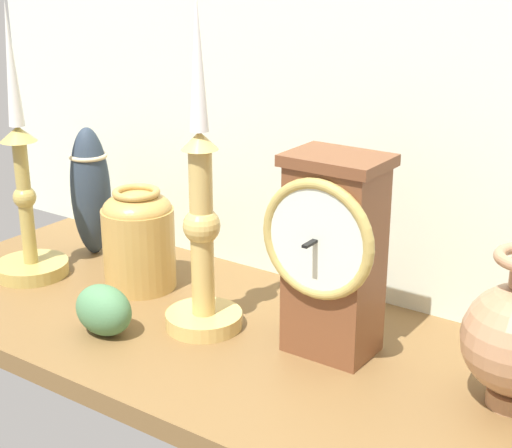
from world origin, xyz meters
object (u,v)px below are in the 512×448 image
(brass_vase_jar, at_px, (139,237))
(tall_ceramic_vase, at_px, (91,191))
(candlestick_tall_center, at_px, (25,203))
(candlestick_tall_left, at_px, (202,231))
(mantel_clock, at_px, (332,253))

(brass_vase_jar, height_order, tall_ceramic_vase, tall_ceramic_vase)
(brass_vase_jar, bearing_deg, candlestick_tall_center, -159.57)
(candlestick_tall_left, height_order, candlestick_tall_center, candlestick_tall_left)
(candlestick_tall_left, bearing_deg, tall_ceramic_vase, 161.18)
(candlestick_tall_center, bearing_deg, tall_ceramic_vase, 83.98)
(candlestick_tall_center, xyz_separation_m, tall_ceramic_vase, (0.01, 0.11, -0.01))
(brass_vase_jar, distance_m, tall_ceramic_vase, 0.15)
(brass_vase_jar, xyz_separation_m, tall_ceramic_vase, (-0.14, 0.05, 0.03))
(candlestick_tall_left, xyz_separation_m, tall_ceramic_vase, (-0.28, 0.09, -0.02))
(candlestick_tall_left, bearing_deg, brass_vase_jar, 162.60)
(candlestick_tall_center, bearing_deg, candlestick_tall_left, 2.25)
(candlestick_tall_center, bearing_deg, mantel_clock, 5.50)
(candlestick_tall_left, bearing_deg, mantel_clock, 11.66)
(mantel_clock, relative_size, brass_vase_jar, 1.67)
(candlestick_tall_center, relative_size, brass_vase_jar, 2.72)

